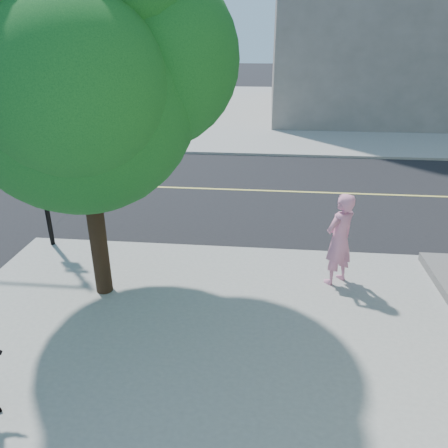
# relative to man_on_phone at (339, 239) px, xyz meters

# --- Properties ---
(ground) EXTENTS (140.00, 140.00, 0.00)m
(ground) POSITION_rel_man_on_phone_xyz_m (-6.34, 1.39, -1.10)
(ground) COLOR black
(ground) RESTS_ON ground
(road_ew) EXTENTS (140.00, 9.00, 0.01)m
(road_ew) POSITION_rel_man_on_phone_xyz_m (-6.34, 5.89, -1.10)
(road_ew) COLOR black
(road_ew) RESTS_ON ground
(sidewalk_ne) EXTENTS (29.00, 25.00, 0.12)m
(sidewalk_ne) POSITION_rel_man_on_phone_xyz_m (7.16, 22.89, -1.04)
(sidewalk_ne) COLOR gray
(sidewalk_ne) RESTS_ON ground
(man_on_phone) EXTENTS (0.85, 0.83, 1.97)m
(man_on_phone) POSITION_rel_man_on_phone_xyz_m (0.00, 0.00, 0.00)
(man_on_phone) COLOR pink
(man_on_phone) RESTS_ON sidewalk_se
(street_tree) EXTENTS (5.05, 4.59, 6.70)m
(street_tree) POSITION_rel_man_on_phone_xyz_m (-4.60, -0.81, 3.34)
(street_tree) COLOR black
(street_tree) RESTS_ON sidewalk_se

